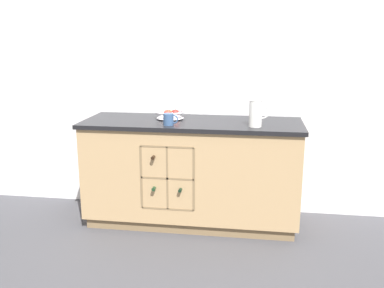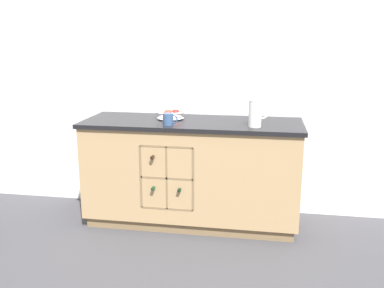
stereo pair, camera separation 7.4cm
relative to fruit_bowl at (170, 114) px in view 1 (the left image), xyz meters
name	(u,v)px [view 1 (the left image)]	position (x,y,z in m)	size (l,w,h in m)	color
ground_plane	(192,221)	(0.20, -0.07, -0.96)	(14.00, 14.00, 0.00)	#424247
back_wall	(198,75)	(0.20, 0.31, 0.32)	(4.40, 0.06, 2.55)	white
kitchen_island	(192,172)	(0.20, -0.07, -0.49)	(1.86, 0.68, 0.91)	olive
fruit_bowl	(170,114)	(0.00, 0.00, 0.00)	(0.26, 0.26, 0.08)	silver
white_pitcher	(256,113)	(0.74, -0.23, 0.07)	(0.16, 0.11, 0.21)	white
ceramic_mug	(169,119)	(0.04, -0.27, 0.00)	(0.12, 0.08, 0.10)	#385684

